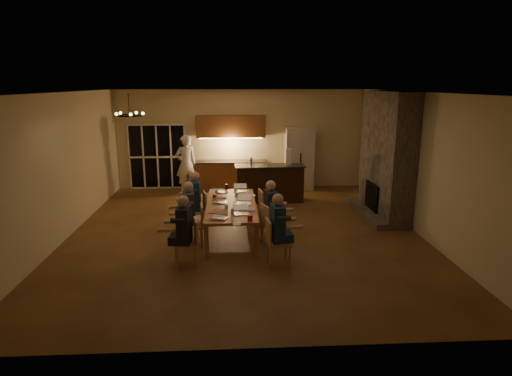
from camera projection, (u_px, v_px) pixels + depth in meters
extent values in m
plane|color=brown|center=(245.00, 232.00, 9.98)|extent=(9.00, 9.00, 0.00)
cube|color=beige|center=(240.00, 139.00, 13.98)|extent=(8.00, 0.04, 3.20)
cube|color=beige|center=(61.00, 167.00, 9.38)|extent=(0.04, 9.00, 3.20)
cube|color=beige|center=(419.00, 163.00, 9.82)|extent=(0.04, 9.00, 3.20)
cube|color=white|center=(244.00, 91.00, 9.21)|extent=(8.00, 9.00, 0.04)
cube|color=black|center=(157.00, 157.00, 13.92)|extent=(1.86, 0.08, 2.10)
cube|color=#696252|center=(387.00, 155.00, 10.97)|extent=(0.58, 2.50, 3.20)
cube|color=beige|center=(299.00, 159.00, 13.87)|extent=(0.90, 0.68, 2.00)
cube|color=#B27047|center=(231.00, 220.00, 9.70)|extent=(1.10, 2.74, 0.75)
cube|color=black|center=(270.00, 183.00, 12.49)|extent=(2.03, 0.72, 1.08)
imported|color=silver|center=(186.00, 164.00, 13.35)|extent=(0.79, 0.67, 1.85)
torus|color=black|center=(130.00, 115.00, 8.71)|extent=(0.57, 0.57, 0.03)
cylinder|color=silver|center=(226.00, 206.00, 9.23)|extent=(0.08, 0.08, 0.10)
cylinder|color=silver|center=(237.00, 195.00, 10.19)|extent=(0.08, 0.08, 0.10)
cylinder|color=silver|center=(216.00, 192.00, 10.42)|extent=(0.09, 0.09, 0.10)
cylinder|color=#B8100C|center=(250.00, 218.00, 8.41)|extent=(0.10, 0.10, 0.12)
cylinder|color=#B8100C|center=(214.00, 197.00, 9.97)|extent=(0.08, 0.08, 0.12)
cylinder|color=#B8100C|center=(235.00, 186.00, 10.98)|extent=(0.09, 0.09, 0.12)
cylinder|color=#B2B2B7|center=(232.00, 211.00, 8.88)|extent=(0.07, 0.07, 0.12)
cylinder|color=#3F0F0C|center=(226.00, 187.00, 10.96)|extent=(0.07, 0.07, 0.12)
cylinder|color=silver|center=(250.00, 210.00, 9.14)|extent=(0.25, 0.25, 0.02)
cylinder|color=silver|center=(219.00, 215.00, 8.74)|extent=(0.24, 0.24, 0.02)
cylinder|color=silver|center=(251.00, 195.00, 10.30)|extent=(0.23, 0.23, 0.02)
cube|color=white|center=(237.00, 224.00, 8.23)|extent=(0.16, 0.21, 0.01)
cylinder|color=#99999E|center=(251.00, 162.00, 12.26)|extent=(0.07, 0.07, 0.24)
cube|color=silver|center=(289.00, 157.00, 12.39)|extent=(0.17, 0.17, 0.47)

